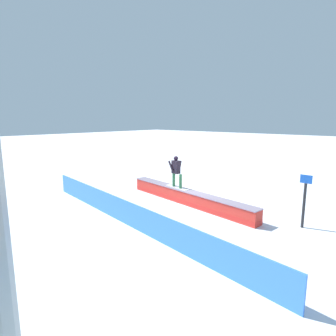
% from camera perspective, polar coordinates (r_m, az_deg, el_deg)
% --- Properties ---
extents(ground_plane, '(120.00, 120.00, 0.00)m').
position_cam_1_polar(ground_plane, '(13.23, 3.90, -7.27)').
color(ground_plane, white).
extents(grind_box, '(7.50, 1.55, 0.65)m').
position_cam_1_polar(grind_box, '(13.15, 3.92, -6.05)').
color(grind_box, red).
rests_on(grind_box, ground_plane).
extents(snowboarder, '(1.47, 0.52, 1.52)m').
position_cam_1_polar(snowboarder, '(13.42, 1.68, -0.49)').
color(snowboarder, silver).
rests_on(snowboarder, grind_box).
extents(safety_fence, '(12.82, 1.78, 0.92)m').
position_cam_1_polar(safety_fence, '(10.64, -8.08, -9.14)').
color(safety_fence, '#3B7CE8').
rests_on(safety_fence, ground_plane).
extents(trail_marker, '(0.40, 0.10, 1.96)m').
position_cam_1_polar(trail_marker, '(11.29, 25.99, -5.83)').
color(trail_marker, '#262628').
rests_on(trail_marker, ground_plane).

